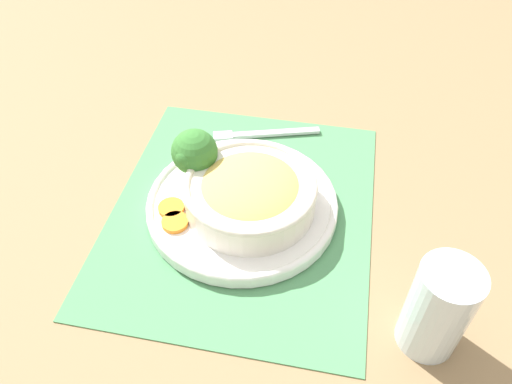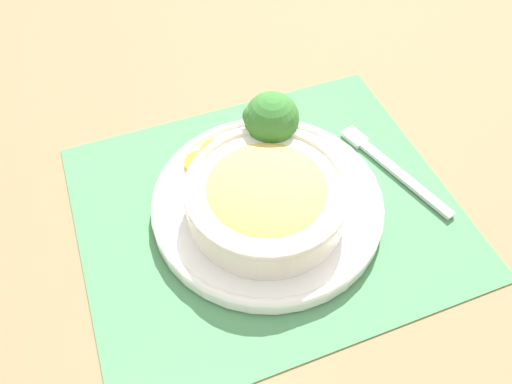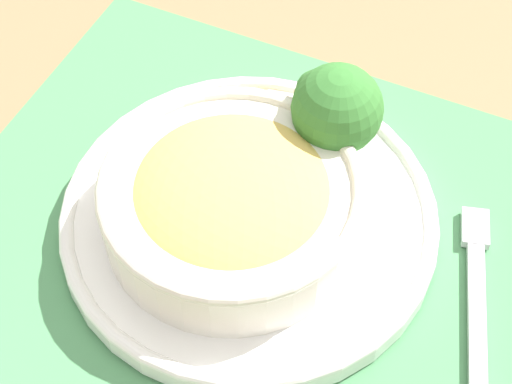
{
  "view_description": "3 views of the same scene",
  "coord_description": "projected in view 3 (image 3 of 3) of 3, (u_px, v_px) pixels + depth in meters",
  "views": [
    {
      "loc": [
        -0.49,
        -0.07,
        0.55
      ],
      "look_at": [
        0.01,
        -0.02,
        0.03
      ],
      "focal_mm": 35.0,
      "sensor_mm": 36.0,
      "label": 1
    },
    {
      "loc": [
        -0.17,
        -0.31,
        0.5
      ],
      "look_at": [
        -0.02,
        -0.0,
        0.05
      ],
      "focal_mm": 35.0,
      "sensor_mm": 36.0,
      "label": 2
    },
    {
      "loc": [
        0.13,
        -0.35,
        0.53
      ],
      "look_at": [
        0.01,
        -0.0,
        0.05
      ],
      "focal_mm": 60.0,
      "sensor_mm": 36.0,
      "label": 3
    }
  ],
  "objects": [
    {
      "name": "bowl",
      "position": [
        232.0,
        200.0,
        0.6
      ],
      "size": [
        0.19,
        0.19,
        0.06
      ],
      "color": "silver",
      "rests_on": "plate"
    },
    {
      "name": "placemat",
      "position": [
        249.0,
        228.0,
        0.64
      ],
      "size": [
        0.49,
        0.42,
        0.0
      ],
      "color": "#4C8C59",
      "rests_on": "ground_plane"
    },
    {
      "name": "ground_plane",
      "position": [
        249.0,
        229.0,
        0.64
      ],
      "size": [
        4.0,
        4.0,
        0.0
      ],
      "primitive_type": "plane",
      "color": "#8C704C"
    },
    {
      "name": "broccoli_floret",
      "position": [
        336.0,
        110.0,
        0.62
      ],
      "size": [
        0.07,
        0.07,
        0.09
      ],
      "color": "#759E51",
      "rests_on": "plate"
    },
    {
      "name": "fork",
      "position": [
        476.0,
        293.0,
        0.6
      ],
      "size": [
        0.05,
        0.18,
        0.01
      ],
      "rotation": [
        0.0,
        0.0,
        0.19
      ],
      "color": "silver",
      "rests_on": "placemat"
    },
    {
      "name": "plate",
      "position": [
        249.0,
        217.0,
        0.63
      ],
      "size": [
        0.28,
        0.28,
        0.02
      ],
      "color": "white",
      "rests_on": "placemat"
    },
    {
      "name": "carrot_slice_near",
      "position": [
        260.0,
        108.0,
        0.69
      ],
      "size": [
        0.04,
        0.04,
        0.01
      ],
      "color": "orange",
      "rests_on": "plate"
    },
    {
      "name": "carrot_slice_middle",
      "position": [
        225.0,
        110.0,
        0.69
      ],
      "size": [
        0.04,
        0.04,
        0.01
      ],
      "color": "orange",
      "rests_on": "plate"
    }
  ]
}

